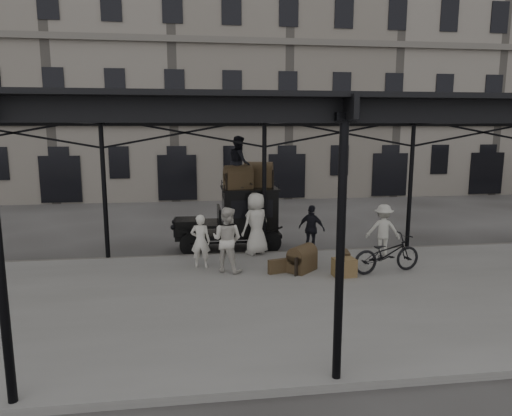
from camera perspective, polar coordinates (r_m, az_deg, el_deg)
The scene contains 18 objects.
ground at distance 13.32m, azimuth 2.33°, elevation -8.37°, with size 120.00×120.00×0.00m, color #383533.
platform at distance 11.45m, azimuth 4.11°, elevation -11.12°, with size 28.00×8.00×0.15m, color slate.
canopy at distance 10.97m, azimuth 4.11°, elevation 12.08°, with size 22.50×9.00×4.74m.
building_frontage at distance 30.66m, azimuth -3.66°, elevation 15.17°, with size 64.00×8.00×14.00m, color slate.
taxi at distance 15.80m, azimuth -1.99°, elevation -0.94°, with size 3.65×1.55×2.18m.
porter_left at distance 13.41m, azimuth -6.95°, elevation -4.13°, with size 0.58×0.38×1.58m, color silver.
porter_midleft at distance 12.94m, azimuth -3.64°, elevation -3.96°, with size 0.90×0.70×1.86m, color beige.
porter_centre at distance 14.70m, azimuth 0.01°, elevation -1.96°, with size 0.98×0.64×2.01m, color beige.
porter_official at distance 15.10m, azimuth 6.97°, elevation -2.58°, with size 0.92×0.38×1.56m, color black.
porter_right at distance 15.20m, azimuth 15.61°, elevation -2.63°, with size 1.06×0.61×1.64m, color beige.
bicycle at distance 13.45m, azimuth 16.03°, elevation -5.50°, with size 0.72×2.07×1.09m, color black.
porter_roof at distance 15.46m, azimuth -2.11°, elevation 5.75°, with size 0.85×0.67×1.76m, color black.
steamer_trunk_roof_near at distance 15.35m, azimuth -2.23°, elevation 3.67°, with size 0.90×0.55×0.66m, color #4D3E24, non-canonical shape.
steamer_trunk_roof_far at distance 15.88m, azimuth 0.31°, elevation 3.99°, with size 0.98×0.60×0.72m, color #4D3E24, non-canonical shape.
steamer_trunk_platform at distance 13.17m, azimuth 5.78°, elevation -6.51°, with size 0.86×0.52×0.63m, color #4D3E24, non-canonical shape.
wicker_hamper at distance 12.90m, azimuth 10.96°, elevation -7.30°, with size 0.60×0.45×0.50m, color brown.
suitcase_upright at distance 13.86m, azimuth 11.19°, elevation -6.21°, with size 0.15×0.60×0.45m, color #4D3E24.
suitcase_flat at distance 12.96m, azimuth 2.81°, elevation -7.28°, with size 0.60×0.15×0.40m, color #4D3E24.
Camera 1 is at (-2.23, -12.45, 4.18)m, focal length 32.00 mm.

